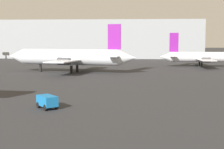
{
  "coord_description": "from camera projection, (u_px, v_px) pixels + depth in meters",
  "views": [
    {
      "loc": [
        -2.05,
        -9.97,
        6.77
      ],
      "look_at": [
        -4.89,
        31.83,
        2.45
      ],
      "focal_mm": 53.28,
      "sensor_mm": 36.0,
      "label": 1
    }
  ],
  "objects": [
    {
      "name": "terminal_building",
      "position": [
        96.0,
        39.0,
        133.47
      ],
      "size": [
        81.11,
        25.78,
        14.33
      ],
      "primitive_type": "cube",
      "color": "#999EA3",
      "rests_on": "ground_plane"
    },
    {
      "name": "airplane_distant",
      "position": [
        70.0,
        57.0,
        69.68
      ],
      "size": [
        28.65,
        21.31,
        10.01
      ],
      "rotation": [
        0.0,
        0.0,
        2.96
      ],
      "color": "silver",
      "rests_on": "ground_plane"
    },
    {
      "name": "airplane_far_right",
      "position": [
        203.0,
        57.0,
        84.38
      ],
      "size": [
        22.34,
        20.87,
        8.67
      ],
      "rotation": [
        0.0,
        0.0,
        -0.0
      ],
      "color": "white",
      "rests_on": "ground_plane"
    },
    {
      "name": "baggage_cart",
      "position": [
        47.0,
        101.0,
        32.96
      ],
      "size": [
        2.53,
        2.68,
        1.3
      ],
      "rotation": [
        0.0,
        0.0,
        5.41
      ],
      "color": "#1972BF",
      "rests_on": "ground_plane"
    }
  ]
}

